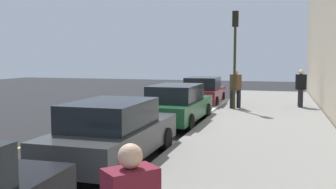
% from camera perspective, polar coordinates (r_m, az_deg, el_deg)
% --- Properties ---
extents(ground_plane, '(56.00, 56.00, 0.00)m').
position_cam_1_polar(ground_plane, '(14.72, 1.48, -4.29)').
color(ground_plane, black).
extents(sidewalk, '(28.00, 4.60, 0.15)m').
position_cam_1_polar(sidewalk, '(14.23, 14.46, -4.50)').
color(sidewalk, gray).
rests_on(sidewalk, ground).
extents(lane_stripe_centre, '(28.00, 0.14, 0.01)m').
position_cam_1_polar(lane_stripe_centre, '(15.85, -9.79, -3.65)').
color(lane_stripe_centre, gold).
rests_on(lane_stripe_centre, ground).
extents(snow_bank_curb, '(5.82, 0.56, 0.22)m').
position_cam_1_polar(snow_bank_curb, '(18.87, 7.06, -1.82)').
color(snow_bank_curb, white).
rests_on(snow_bank_curb, ground).
extents(parked_car_charcoal, '(4.55, 1.91, 1.51)m').
position_cam_1_polar(parked_car_charcoal, '(9.12, -8.19, -5.60)').
color(parked_car_charcoal, black).
rests_on(parked_car_charcoal, ground).
extents(parked_car_green, '(4.76, 1.94, 1.51)m').
position_cam_1_polar(parked_car_green, '(14.31, 1.36, -1.50)').
color(parked_car_green, black).
rests_on(parked_car_green, ground).
extents(parked_car_maroon, '(4.19, 1.96, 1.51)m').
position_cam_1_polar(parked_car_maroon, '(19.99, 5.34, 0.47)').
color(parked_car_maroon, black).
rests_on(parked_car_maroon, ground).
extents(pedestrian_black_coat, '(0.60, 0.51, 1.81)m').
position_cam_1_polar(pedestrian_black_coat, '(19.29, 19.38, 1.07)').
color(pedestrian_black_coat, black).
rests_on(pedestrian_black_coat, sidewalk).
extents(pedestrian_brown_coat, '(0.57, 0.57, 1.83)m').
position_cam_1_polar(pedestrian_brown_coat, '(18.07, 10.14, 1.04)').
color(pedestrian_brown_coat, black).
rests_on(pedestrian_brown_coat, sidewalk).
extents(traffic_light_pole, '(0.35, 0.26, 4.48)m').
position_cam_1_polar(traffic_light_pole, '(17.67, 10.08, 7.58)').
color(traffic_light_pole, '#2D2D19').
rests_on(traffic_light_pole, sidewalk).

